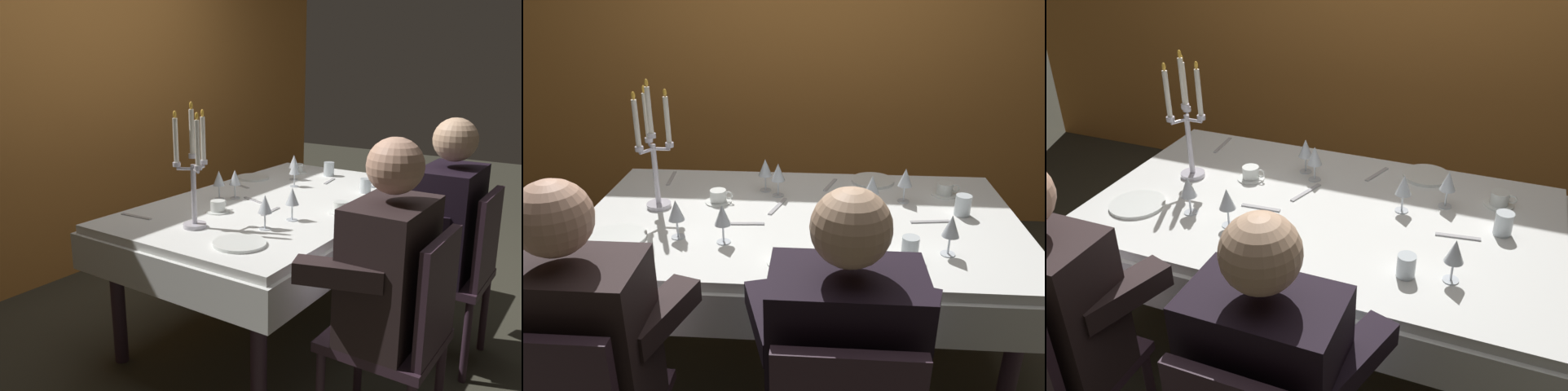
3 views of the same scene
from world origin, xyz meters
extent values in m
plane|color=#353328|center=(0.00, 0.00, 0.00)|extent=(12.00, 12.00, 0.00)
cube|color=orange|center=(0.00, 1.66, 1.35)|extent=(6.00, 0.12, 2.70)
cube|color=white|center=(0.00, 0.00, 0.72)|extent=(1.90, 1.10, 0.04)
cube|color=white|center=(0.00, 0.00, 0.61)|extent=(1.94, 1.14, 0.18)
cylinder|color=#33212D|center=(-0.83, -0.43, 0.35)|extent=(0.07, 0.07, 0.70)
cylinder|color=#33212D|center=(0.83, -0.43, 0.35)|extent=(0.07, 0.07, 0.70)
cylinder|color=#33212D|center=(-0.83, 0.43, 0.35)|extent=(0.07, 0.07, 0.70)
cylinder|color=#33212D|center=(0.83, 0.43, 0.35)|extent=(0.07, 0.07, 0.70)
cylinder|color=silver|center=(-0.65, 0.06, 0.75)|extent=(0.11, 0.11, 0.02)
cylinder|color=silver|center=(-0.65, 0.06, 0.90)|extent=(0.02, 0.02, 0.28)
cylinder|color=silver|center=(-0.65, 0.06, 1.08)|extent=(0.04, 0.04, 0.02)
cylinder|color=white|center=(-0.65, 0.06, 1.19)|extent=(0.02, 0.02, 0.20)
ellipsoid|color=yellow|center=(-0.65, 0.06, 1.31)|extent=(0.02, 0.02, 0.03)
cylinder|color=silver|center=(-0.62, 0.06, 1.02)|extent=(0.07, 0.01, 0.01)
cylinder|color=silver|center=(-0.58, 0.06, 1.04)|extent=(0.04, 0.04, 0.02)
cylinder|color=white|center=(-0.58, 0.06, 1.15)|extent=(0.02, 0.02, 0.20)
ellipsoid|color=yellow|center=(-0.58, 0.06, 1.27)|extent=(0.02, 0.02, 0.03)
cylinder|color=silver|center=(-0.67, 0.09, 1.02)|extent=(0.05, 0.07, 0.01)
cylinder|color=silver|center=(-0.69, 0.12, 1.04)|extent=(0.04, 0.04, 0.02)
cylinder|color=white|center=(-0.69, 0.12, 1.15)|extent=(0.02, 0.02, 0.20)
ellipsoid|color=yellow|center=(-0.69, 0.12, 1.27)|extent=(0.02, 0.02, 0.03)
cylinder|color=silver|center=(-0.67, 0.03, 1.02)|extent=(0.05, 0.07, 0.01)
cylinder|color=silver|center=(-0.69, -0.01, 1.04)|extent=(0.04, 0.04, 0.02)
cylinder|color=white|center=(-0.69, -0.01, 1.15)|extent=(0.02, 0.02, 0.20)
ellipsoid|color=yellow|center=(-0.69, -0.01, 1.27)|extent=(0.02, 0.02, 0.03)
cylinder|color=white|center=(-0.73, -0.26, 0.75)|extent=(0.23, 0.23, 0.01)
cylinder|color=white|center=(0.35, 0.45, 0.75)|extent=(0.22, 0.22, 0.01)
cylinder|color=silver|center=(0.47, 0.20, 0.74)|extent=(0.06, 0.06, 0.00)
cylinder|color=silver|center=(0.47, 0.20, 0.78)|extent=(0.01, 0.01, 0.07)
cone|color=silver|center=(0.47, 0.20, 0.86)|extent=(0.07, 0.07, 0.08)
cylinder|color=#E0D172|center=(0.47, 0.20, 0.84)|extent=(0.04, 0.04, 0.03)
cylinder|color=silver|center=(-0.19, 0.29, 0.74)|extent=(0.06, 0.06, 0.00)
cylinder|color=silver|center=(-0.19, 0.29, 0.78)|extent=(0.01, 0.01, 0.07)
cone|color=silver|center=(-0.19, 0.29, 0.86)|extent=(0.07, 0.07, 0.08)
cylinder|color=silver|center=(0.57, -0.29, 0.74)|extent=(0.06, 0.06, 0.00)
cylinder|color=silver|center=(0.57, -0.29, 0.78)|extent=(0.01, 0.01, 0.07)
cone|color=silver|center=(0.57, -0.29, 0.86)|extent=(0.07, 0.07, 0.08)
cylinder|color=maroon|center=(0.57, -0.29, 0.84)|extent=(0.04, 0.04, 0.03)
cylinder|color=silver|center=(0.31, 0.10, 0.74)|extent=(0.06, 0.06, 0.00)
cylinder|color=silver|center=(0.31, 0.10, 0.78)|extent=(0.01, 0.01, 0.07)
cone|color=silver|center=(0.31, 0.10, 0.86)|extent=(0.07, 0.07, 0.08)
cylinder|color=silver|center=(-0.49, -0.23, 0.74)|extent=(0.06, 0.06, 0.00)
cylinder|color=silver|center=(-0.49, -0.23, 0.78)|extent=(0.01, 0.01, 0.07)
cone|color=silver|center=(-0.49, -0.23, 0.86)|extent=(0.07, 0.07, 0.08)
cylinder|color=maroon|center=(-0.49, -0.23, 0.84)|extent=(0.04, 0.04, 0.03)
cylinder|color=silver|center=(-0.12, 0.23, 0.74)|extent=(0.06, 0.06, 0.00)
cylinder|color=silver|center=(-0.12, 0.23, 0.78)|extent=(0.01, 0.01, 0.07)
cone|color=silver|center=(-0.12, 0.23, 0.86)|extent=(0.07, 0.07, 0.08)
cylinder|color=maroon|center=(-0.12, 0.23, 0.84)|extent=(0.04, 0.04, 0.03)
cylinder|color=silver|center=(-0.30, -0.26, 0.74)|extent=(0.06, 0.06, 0.00)
cylinder|color=silver|center=(-0.30, -0.26, 0.78)|extent=(0.01, 0.01, 0.07)
cone|color=silver|center=(-0.30, -0.26, 0.86)|extent=(0.07, 0.07, 0.08)
cylinder|color=silver|center=(0.42, -0.32, 0.78)|extent=(0.07, 0.07, 0.08)
cylinder|color=silver|center=(0.71, 0.07, 0.79)|extent=(0.07, 0.07, 0.09)
cylinder|color=white|center=(-0.39, 0.13, 0.74)|extent=(0.12, 0.12, 0.01)
cylinder|color=white|center=(-0.39, 0.13, 0.77)|extent=(0.08, 0.08, 0.05)
torus|color=white|center=(-0.34, 0.13, 0.78)|extent=(0.04, 0.01, 0.04)
cylinder|color=white|center=(0.68, 0.30, 0.74)|extent=(0.12, 0.12, 0.01)
cylinder|color=white|center=(0.68, 0.30, 0.77)|extent=(0.08, 0.08, 0.05)
torus|color=white|center=(0.73, 0.30, 0.78)|extent=(0.04, 0.01, 0.04)
cylinder|color=white|center=(-0.05, -0.39, 0.74)|extent=(0.12, 0.12, 0.01)
cylinder|color=white|center=(-0.05, -0.39, 0.77)|extent=(0.08, 0.08, 0.05)
torus|color=white|center=(0.00, -0.39, 0.78)|extent=(0.04, 0.01, 0.04)
cube|color=#B7B7BC|center=(-0.24, -0.09, 0.74)|extent=(0.17, 0.03, 0.01)
cube|color=#B7B7BC|center=(0.13, 0.38, 0.74)|extent=(0.07, 0.17, 0.01)
cube|color=#B7B7BC|center=(0.56, -0.01, 0.74)|extent=(0.17, 0.04, 0.01)
cube|color=#B7B7BC|center=(-0.11, 0.10, 0.74)|extent=(0.08, 0.19, 0.01)
cube|color=#B7B7BC|center=(-0.69, 0.41, 0.74)|extent=(0.03, 0.19, 0.01)
cube|color=#2B1F20|center=(-0.61, -0.88, 0.73)|extent=(0.42, 0.26, 0.54)
cube|color=#BAB5CB|center=(-0.61, -0.75, 0.76)|extent=(0.16, 0.01, 0.40)
sphere|color=#D8A386|center=(-0.61, -0.88, 1.14)|extent=(0.21, 0.21, 0.21)
cube|color=#2B1F20|center=(-0.39, -0.78, 0.77)|extent=(0.19, 0.34, 0.08)
cube|color=black|center=(0.16, -0.88, 0.73)|extent=(0.42, 0.26, 0.54)
cube|color=#B2D1ED|center=(0.16, -0.75, 0.76)|extent=(0.16, 0.01, 0.40)
sphere|color=#D5AA87|center=(0.16, -0.88, 1.14)|extent=(0.21, 0.21, 0.21)
cube|color=black|center=(0.38, -0.78, 0.77)|extent=(0.19, 0.34, 0.08)
cube|color=black|center=(-0.06, -0.78, 0.77)|extent=(0.19, 0.34, 0.08)
camera|label=1|loc=(-2.44, -1.56, 1.51)|focal=36.84mm
camera|label=2|loc=(0.07, -2.04, 1.71)|focal=35.30mm
camera|label=3|loc=(0.66, -1.86, 1.91)|focal=38.00mm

